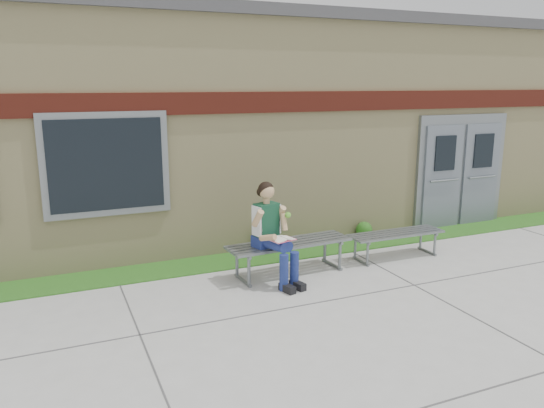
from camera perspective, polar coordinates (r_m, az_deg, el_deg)
name	(u,v)px	position (r m, az deg, el deg)	size (l,w,h in m)	color
ground	(377,309)	(7.26, 11.21, -11.06)	(80.00, 80.00, 0.00)	#9E9E99
grass_strip	(292,252)	(9.36, 2.19, -5.21)	(16.00, 0.80, 0.02)	#2A5316
school_building	(228,120)	(12.07, -4.74, 8.98)	(16.20, 6.22, 4.20)	beige
bench_left	(289,249)	(8.26, 1.89, -4.88)	(2.02, 0.68, 0.52)	slate
bench_right	(396,238)	(9.27, 13.17, -3.60)	(1.70, 0.48, 0.44)	slate
girl	(273,231)	(7.80, 0.09, -2.93)	(0.60, 0.93, 1.51)	navy
shrub_mid	(267,237)	(9.36, -0.52, -3.60)	(0.48, 0.48, 0.48)	#2A5316
shrub_east	(364,230)	(10.30, 9.88, -2.74)	(0.31, 0.31, 0.31)	#2A5316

